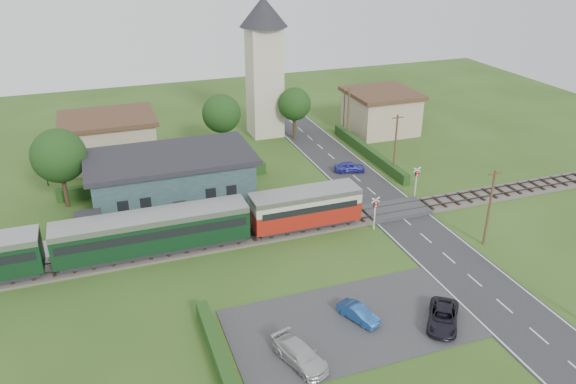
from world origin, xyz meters
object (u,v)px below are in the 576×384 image
object	(u,v)px
house_west	(109,139)
car_park_dark	(443,317)
crossing_signal_near	(375,209)
car_park_blue	(358,313)
church_tower	(264,57)
equipment_hut	(90,228)
station_building	(172,179)
crossing_signal_far	(416,177)
car_park_silver	(300,355)
car_on_road	(350,167)
house_east	(381,111)
pedestrian_far	(96,229)
pedestrian_near	(277,202)
train	(113,238)

from	to	relation	value
house_west	car_park_dark	size ratio (longest dim) A/B	2.52
crossing_signal_near	car_park_blue	world-z (taller)	crossing_signal_near
church_tower	equipment_hut	bearing A→B (deg)	-135.25
station_building	crossing_signal_far	bearing A→B (deg)	-15.63
car_park_silver	crossing_signal_near	bearing A→B (deg)	29.93
house_west	car_on_road	bearing A→B (deg)	-26.64
equipment_hut	car_park_silver	bearing A→B (deg)	-58.99
equipment_hut	car_park_blue	bearing A→B (deg)	-44.66
equipment_hut	house_east	distance (m)	42.41
crossing_signal_far	car_park_silver	distance (m)	27.38
station_building	house_west	bearing A→B (deg)	109.65
church_tower	pedestrian_far	xyz separation A→B (m)	(-22.53, -22.60, -8.80)
crossing_signal_far	pedestrian_near	size ratio (longest dim) A/B	1.69
train	car_park_dark	distance (m)	26.38
train	crossing_signal_near	distance (m)	22.74
church_tower	house_east	bearing A→B (deg)	-14.93
pedestrian_far	house_east	bearing A→B (deg)	-81.72
church_tower	pedestrian_far	world-z (taller)	church_tower
equipment_hut	train	world-z (taller)	train
crossing_signal_near	car_park_silver	bearing A→B (deg)	-131.71
pedestrian_far	car_park_blue	bearing A→B (deg)	-153.89
car_on_road	pedestrian_far	world-z (taller)	pedestrian_far
equipment_hut	car_park_silver	distance (m)	23.01
pedestrian_near	car_park_blue	bearing A→B (deg)	79.43
car_park_blue	car_park_dark	bearing A→B (deg)	-48.17
crossing_signal_far	car_park_silver	world-z (taller)	crossing_signal_far
house_east	car_on_road	bearing A→B (deg)	-130.79
church_tower	pedestrian_far	distance (m)	33.10
house_west	house_east	bearing A→B (deg)	-1.64
house_west	station_building	bearing A→B (deg)	-70.35
equipment_hut	crossing_signal_near	xyz separation A→B (m)	(24.40, -5.61, 0.39)
train	pedestrian_near	xyz separation A→B (m)	(15.15, 3.15, -0.76)
car_on_road	pedestrian_far	bearing A→B (deg)	120.78
pedestrian_far	car_park_dark	bearing A→B (deg)	-149.85
house_west	car_park_blue	xyz separation A→B (m)	(14.22, -36.82, -2.18)
station_building	house_west	world-z (taller)	house_west
equipment_hut	car_park_dark	world-z (taller)	equipment_hut
house_west	pedestrian_far	xyz separation A→B (m)	(-2.53, -19.60, -1.37)
house_west	pedestrian_far	distance (m)	19.81
crossing_signal_far	car_park_silver	xyz separation A→B (m)	(-19.76, -18.89, -1.43)
station_building	crossing_signal_far	xyz separation A→B (m)	(23.60, -6.60, -0.55)
car_park_blue	pedestrian_far	xyz separation A→B (m)	(-16.74, 17.21, 0.81)
crossing_signal_near	pedestrian_near	bearing A→B (deg)	143.34
church_tower	car_park_dark	xyz separation A→B (m)	(-0.50, -42.26, -9.55)
car_park_blue	equipment_hut	bearing A→B (deg)	112.04
car_park_silver	car_park_dark	xyz separation A→B (m)	(10.66, 0.24, -0.03)
station_building	house_west	distance (m)	14.87
equipment_hut	house_east	size ratio (longest dim) A/B	0.29
church_tower	crossing_signal_near	bearing A→B (deg)	-87.18
crossing_signal_far	car_park_blue	size ratio (longest dim) A/B	1.01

